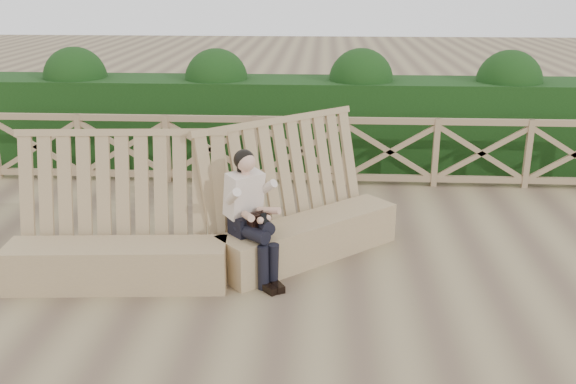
{
  "coord_description": "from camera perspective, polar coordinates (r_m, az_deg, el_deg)",
  "views": [
    {
      "loc": [
        0.39,
        -6.39,
        3.2
      ],
      "look_at": [
        -0.0,
        0.4,
        0.9
      ],
      "focal_mm": 40.0,
      "sensor_mm": 36.0,
      "label": 1
    }
  ],
  "objects": [
    {
      "name": "bench",
      "position": [
        7.33,
        -6.39,
        -3.81
      ],
      "size": [
        4.31,
        2.35,
        1.62
      ],
      "rotation": [
        0.0,
        0.0,
        0.38
      ],
      "color": "#987C57",
      "rests_on": "ground"
    },
    {
      "name": "ground",
      "position": [
        7.15,
        -0.15,
        -7.88
      ],
      "size": [
        60.0,
        60.0,
        0.0
      ],
      "primitive_type": "plane",
      "color": "brown",
      "rests_on": "ground"
    },
    {
      "name": "guardrail",
      "position": [
        10.24,
        1.03,
        3.72
      ],
      "size": [
        10.1,
        0.09,
        1.1
      ],
      "color": "#907154",
      "rests_on": "ground"
    },
    {
      "name": "hedge",
      "position": [
        11.36,
        1.28,
        6.24
      ],
      "size": [
        12.0,
        1.2,
        1.5
      ],
      "primitive_type": "cube",
      "color": "black",
      "rests_on": "ground"
    },
    {
      "name": "woman",
      "position": [
        6.98,
        -3.34,
        -1.62
      ],
      "size": [
        0.74,
        0.84,
        1.44
      ],
      "rotation": [
        0.0,
        0.0,
        0.73
      ],
      "color": "black",
      "rests_on": "ground"
    }
  ]
}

